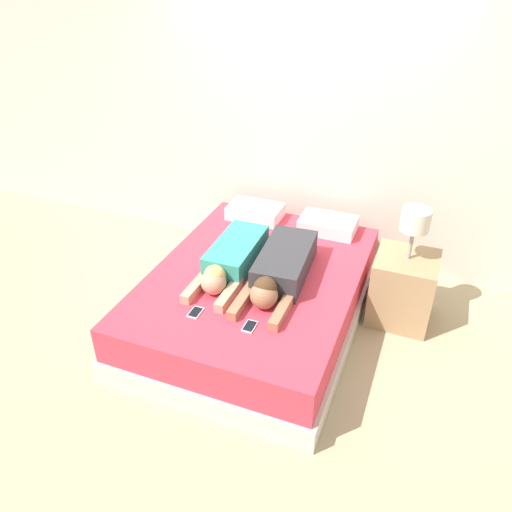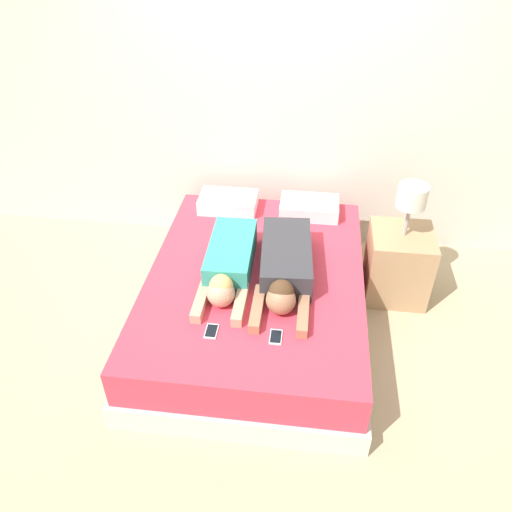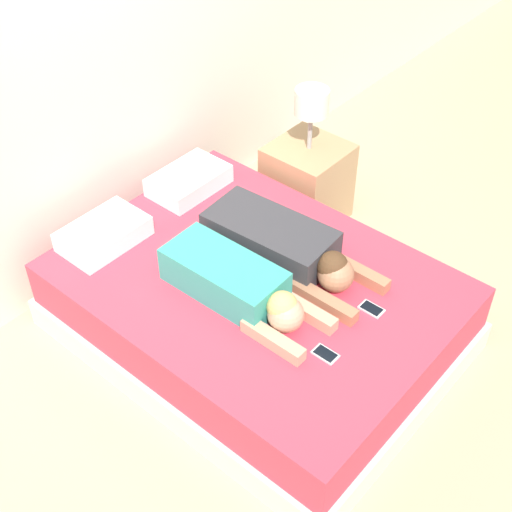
{
  "view_description": "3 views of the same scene",
  "coord_description": "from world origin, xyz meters",
  "px_view_note": "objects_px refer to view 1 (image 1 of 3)",
  "views": [
    {
      "loc": [
        1.17,
        -2.96,
        2.61
      ],
      "look_at": [
        0.0,
        0.0,
        0.61
      ],
      "focal_mm": 35.0,
      "sensor_mm": 36.0,
      "label": 1
    },
    {
      "loc": [
        0.34,
        -2.76,
        2.7
      ],
      "look_at": [
        0.0,
        0.0,
        0.61
      ],
      "focal_mm": 35.0,
      "sensor_mm": 36.0,
      "label": 2
    },
    {
      "loc": [
        -2.14,
        -1.84,
        3.1
      ],
      "look_at": [
        0.0,
        0.0,
        0.61
      ],
      "focal_mm": 50.0,
      "sensor_mm": 36.0,
      "label": 3
    }
  ],
  "objects_px": {
    "pillow_head_left": "(255,212)",
    "cell_phone_left": "(195,312)",
    "pillow_head_right": "(328,225)",
    "bed": "(256,297)",
    "nightstand": "(403,285)",
    "person_right": "(280,269)",
    "person_left": "(231,260)",
    "cell_phone_right": "(250,326)"
  },
  "relations": [
    {
      "from": "person_left",
      "to": "nightstand",
      "type": "bearing_deg",
      "value": 22.02
    },
    {
      "from": "cell_phone_left",
      "to": "pillow_head_left",
      "type": "bearing_deg",
      "value": 95.51
    },
    {
      "from": "cell_phone_left",
      "to": "nightstand",
      "type": "bearing_deg",
      "value": 40.32
    },
    {
      "from": "person_right",
      "to": "cell_phone_right",
      "type": "bearing_deg",
      "value": -90.75
    },
    {
      "from": "pillow_head_left",
      "to": "person_left",
      "type": "relative_size",
      "value": 0.5
    },
    {
      "from": "pillow_head_left",
      "to": "cell_phone_right",
      "type": "bearing_deg",
      "value": -69.62
    },
    {
      "from": "bed",
      "to": "pillow_head_left",
      "type": "bearing_deg",
      "value": 112.07
    },
    {
      "from": "pillow_head_left",
      "to": "cell_phone_left",
      "type": "bearing_deg",
      "value": -84.49
    },
    {
      "from": "pillow_head_left",
      "to": "cell_phone_right",
      "type": "height_order",
      "value": "pillow_head_left"
    },
    {
      "from": "pillow_head_left",
      "to": "nightstand",
      "type": "distance_m",
      "value": 1.48
    },
    {
      "from": "nightstand",
      "to": "pillow_head_right",
      "type": "bearing_deg",
      "value": 152.25
    },
    {
      "from": "pillow_head_right",
      "to": "cell_phone_right",
      "type": "bearing_deg",
      "value": -95.61
    },
    {
      "from": "person_left",
      "to": "cell_phone_right",
      "type": "xyz_separation_m",
      "value": [
        0.39,
        -0.57,
        -0.09
      ]
    },
    {
      "from": "person_right",
      "to": "pillow_head_right",
      "type": "bearing_deg",
      "value": 81.18
    },
    {
      "from": "person_right",
      "to": "cell_phone_left",
      "type": "distance_m",
      "value": 0.72
    },
    {
      "from": "person_right",
      "to": "nightstand",
      "type": "distance_m",
      "value": 1.02
    },
    {
      "from": "pillow_head_left",
      "to": "cell_phone_left",
      "type": "distance_m",
      "value": 1.47
    },
    {
      "from": "person_right",
      "to": "cell_phone_left",
      "type": "relative_size",
      "value": 8.42
    },
    {
      "from": "nightstand",
      "to": "person_left",
      "type": "bearing_deg",
      "value": -157.98
    },
    {
      "from": "person_left",
      "to": "nightstand",
      "type": "relative_size",
      "value": 0.97
    },
    {
      "from": "bed",
      "to": "pillow_head_right",
      "type": "distance_m",
      "value": 0.96
    },
    {
      "from": "bed",
      "to": "cell_phone_right",
      "type": "bearing_deg",
      "value": -72.02
    },
    {
      "from": "pillow_head_right",
      "to": "cell_phone_left",
      "type": "bearing_deg",
      "value": -110.46
    },
    {
      "from": "person_right",
      "to": "person_left",
      "type": "bearing_deg",
      "value": -177.81
    },
    {
      "from": "pillow_head_left",
      "to": "person_left",
      "type": "bearing_deg",
      "value": -80.05
    },
    {
      "from": "pillow_head_right",
      "to": "nightstand",
      "type": "relative_size",
      "value": 0.49
    },
    {
      "from": "nightstand",
      "to": "pillow_head_left",
      "type": "bearing_deg",
      "value": 164.86
    },
    {
      "from": "person_left",
      "to": "cell_phone_right",
      "type": "relative_size",
      "value": 7.61
    },
    {
      "from": "bed",
      "to": "cell_phone_left",
      "type": "distance_m",
      "value": 0.69
    },
    {
      "from": "pillow_head_right",
      "to": "person_left",
      "type": "bearing_deg",
      "value": -120.75
    },
    {
      "from": "pillow_head_right",
      "to": "nightstand",
      "type": "distance_m",
      "value": 0.85
    },
    {
      "from": "cell_phone_right",
      "to": "person_right",
      "type": "bearing_deg",
      "value": 89.25
    },
    {
      "from": "cell_phone_right",
      "to": "pillow_head_right",
      "type": "bearing_deg",
      "value": 84.39
    },
    {
      "from": "person_right",
      "to": "cell_phone_left",
      "type": "xyz_separation_m",
      "value": [
        -0.41,
        -0.59,
        -0.1
      ]
    },
    {
      "from": "pillow_head_left",
      "to": "nightstand",
      "type": "bearing_deg",
      "value": -15.14
    },
    {
      "from": "pillow_head_right",
      "to": "bed",
      "type": "bearing_deg",
      "value": -112.07
    },
    {
      "from": "person_left",
      "to": "nightstand",
      "type": "xyz_separation_m",
      "value": [
        1.26,
        0.51,
        -0.24
      ]
    },
    {
      "from": "pillow_head_right",
      "to": "person_right",
      "type": "bearing_deg",
      "value": -98.82
    },
    {
      "from": "pillow_head_right",
      "to": "person_left",
      "type": "distance_m",
      "value": 1.04
    },
    {
      "from": "bed",
      "to": "nightstand",
      "type": "distance_m",
      "value": 1.17
    },
    {
      "from": "cell_phone_right",
      "to": "pillow_head_left",
      "type": "bearing_deg",
      "value": 110.38
    },
    {
      "from": "person_right",
      "to": "cell_phone_right",
      "type": "height_order",
      "value": "person_right"
    }
  ]
}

